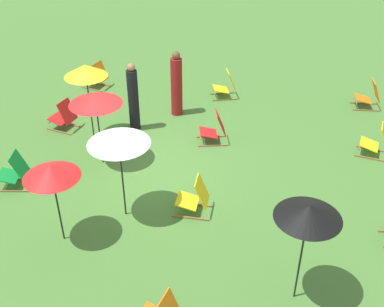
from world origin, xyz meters
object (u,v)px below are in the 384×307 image
(deckchair_8, at_px, (15,172))
(umbrella_2, at_px, (119,138))
(deckchair_2, at_px, (369,96))
(deckchair_5, at_px, (377,142))
(person_1, at_px, (133,99))
(deckchair_0, at_px, (215,129))
(umbrella_0, at_px, (51,171))
(umbrella_3, at_px, (309,212))
(deckchair_7, at_px, (195,198))
(umbrella_4, at_px, (85,71))
(deckchair_4, at_px, (97,77))
(umbrella_1, at_px, (95,100))
(deckchair_1, at_px, (226,86))
(deckchair_11, at_px, (64,117))
(person_0, at_px, (177,85))

(deckchair_8, xyz_separation_m, umbrella_2, (0.53, 2.63, 1.44))
(deckchair_8, bearing_deg, deckchair_2, 113.39)
(deckchair_5, height_order, person_1, person_1)
(deckchair_0, bearing_deg, deckchair_5, 77.03)
(deckchair_0, xyz_separation_m, umbrella_0, (4.00, -2.40, 1.20))
(deckchair_0, bearing_deg, umbrella_3, 9.22)
(deckchair_7, distance_m, umbrella_3, 3.10)
(deckchair_7, xyz_separation_m, umbrella_4, (-2.54, -3.05, 1.47))
(deckchair_4, distance_m, umbrella_4, 3.34)
(umbrella_1, distance_m, umbrella_2, 2.05)
(deckchair_7, relative_size, umbrella_0, 0.49)
(deckchair_4, bearing_deg, umbrella_2, 40.36)
(deckchair_7, xyz_separation_m, umbrella_3, (1.88, 1.99, 1.46))
(deckchair_4, xyz_separation_m, umbrella_0, (6.60, 1.57, 1.20))
(umbrella_3, bearing_deg, person_1, -140.75)
(deckchair_0, bearing_deg, umbrella_2, -37.95)
(deckchair_8, relative_size, umbrella_0, 0.49)
(umbrella_1, bearing_deg, deckchair_1, 147.52)
(umbrella_2, bearing_deg, deckchair_11, -140.54)
(deckchair_11, relative_size, umbrella_4, 0.43)
(umbrella_2, bearing_deg, umbrella_4, -149.45)
(deckchair_1, xyz_separation_m, umbrella_3, (7.28, 1.92, 1.46))
(deckchair_2, xyz_separation_m, deckchair_5, (2.56, -0.18, 0.00))
(deckchair_4, relative_size, deckchair_5, 1.02)
(deckchair_2, height_order, deckchair_4, same)
(deckchair_0, distance_m, deckchair_2, 4.84)
(deckchair_4, height_order, umbrella_1, umbrella_1)
(umbrella_3, height_order, umbrella_4, umbrella_4)
(umbrella_1, xyz_separation_m, umbrella_2, (1.74, 1.07, 0.16))
(umbrella_1, bearing_deg, deckchair_7, 59.28)
(deckchair_0, xyz_separation_m, umbrella_2, (3.11, -1.43, 1.44))
(deckchair_4, xyz_separation_m, deckchair_8, (5.17, -0.10, 0.00))
(deckchair_4, xyz_separation_m, umbrella_4, (2.87, 0.87, 1.47))
(deckchair_11, xyz_separation_m, umbrella_4, (0.27, 0.88, 1.47))
(deckchair_0, height_order, deckchair_5, same)
(umbrella_0, height_order, umbrella_1, umbrella_1)
(deckchair_5, relative_size, deckchair_7, 1.01)
(deckchair_0, relative_size, person_1, 0.46)
(umbrella_2, xyz_separation_m, person_1, (-3.41, -0.72, -0.93))
(deckchair_0, relative_size, umbrella_2, 0.44)
(deckchair_11, bearing_deg, person_0, 130.13)
(umbrella_2, distance_m, person_1, 3.61)
(deckchair_11, bearing_deg, deckchair_7, 68.90)
(deckchair_0, xyz_separation_m, deckchair_2, (-2.58, 4.10, 0.00))
(deckchair_2, bearing_deg, person_1, -73.77)
(deckchair_7, relative_size, person_0, 0.45)
(deckchair_2, bearing_deg, deckchair_0, -61.56)
(umbrella_1, bearing_deg, umbrella_2, 31.43)
(deckchair_5, relative_size, umbrella_2, 0.44)
(umbrella_2, distance_m, umbrella_3, 3.72)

